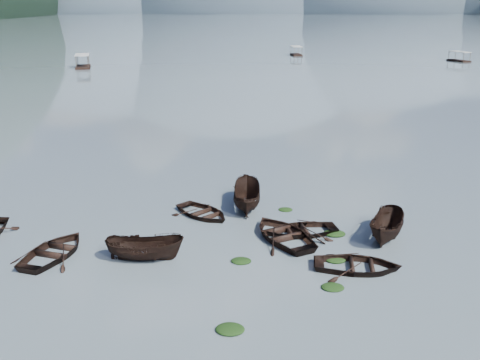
{
  "coord_description": "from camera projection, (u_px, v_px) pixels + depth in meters",
  "views": [
    {
      "loc": [
        1.74,
        -18.11,
        11.97
      ],
      "look_at": [
        0.0,
        12.0,
        2.0
      ],
      "focal_mm": 40.0,
      "sensor_mm": 36.0,
      "label": 1
    }
  ],
  "objects": [
    {
      "name": "rowboat_2",
      "position": [
        145.0,
        260.0,
        26.29
      ],
      "size": [
        3.92,
        1.55,
        1.5
      ],
      "primitive_type": "imported",
      "rotation": [
        0.0,
        0.0,
        1.59
      ],
      "color": "black",
      "rests_on": "ground"
    },
    {
      "name": "weed_clump_3",
      "position": [
        335.0,
        260.0,
        26.2
      ],
      "size": [
        1.03,
        0.87,
        0.23
      ],
      "primitive_type": "ellipsoid",
      "color": "black",
      "rests_on": "ground"
    },
    {
      "name": "haze_mtn_c",
      "position": [
        358.0,
        11.0,
        866.45
      ],
      "size": [
        520.0,
        520.0,
        260.0
      ],
      "primitive_type": "ellipsoid",
      "color": "#475666",
      "rests_on": "ground"
    },
    {
      "name": "rowboat_8",
      "position": [
        246.0,
        208.0,
        32.97
      ],
      "size": [
        1.83,
        4.5,
        1.72
      ],
      "primitive_type": "imported",
      "rotation": [
        0.0,
        0.0,
        3.18
      ],
      "color": "black",
      "rests_on": "ground"
    },
    {
      "name": "pontoon_right",
      "position": [
        459.0,
        61.0,
        116.58
      ],
      "size": [
        4.09,
        5.71,
        2.02
      ],
      "primitive_type": null,
      "rotation": [
        0.0,
        0.0,
        0.4
      ],
      "color": "black",
      "rests_on": "ground"
    },
    {
      "name": "rowboat_6",
      "position": [
        203.0,
        216.0,
        31.72
      ],
      "size": [
        4.75,
        4.68,
        0.81
      ],
      "primitive_type": "imported",
      "rotation": [
        0.0,
        0.0,
        0.83
      ],
      "color": "black",
      "rests_on": "ground"
    },
    {
      "name": "rowboat_3",
      "position": [
        284.0,
        239.0,
        28.62
      ],
      "size": [
        5.23,
        5.73,
        0.97
      ],
      "primitive_type": "imported",
      "rotation": [
        0.0,
        0.0,
        3.66
      ],
      "color": "black",
      "rests_on": "ground"
    },
    {
      "name": "pontoon_centre",
      "position": [
        296.0,
        55.0,
        130.15
      ],
      "size": [
        3.01,
        5.74,
        2.1
      ],
      "primitive_type": null,
      "rotation": [
        0.0,
        0.0,
        0.14
      ],
      "color": "black",
      "rests_on": "ground"
    },
    {
      "name": "rowboat_4",
      "position": [
        357.0,
        270.0,
        25.27
      ],
      "size": [
        4.3,
        3.2,
        0.85
      ],
      "primitive_type": "imported",
      "rotation": [
        0.0,
        0.0,
        1.51
      ],
      "color": "black",
      "rests_on": "ground"
    },
    {
      "name": "pontoon_left",
      "position": [
        83.0,
        68.0,
        104.78
      ],
      "size": [
        4.47,
        7.0,
        2.49
      ],
      "primitive_type": null,
      "rotation": [
        0.0,
        0.0,
        0.29
      ],
      "color": "black",
      "rests_on": "ground"
    },
    {
      "name": "ground_plane",
      "position": [
        222.0,
        324.0,
        21.02
      ],
      "size": [
        2400.0,
        2400.0,
        0.0
      ],
      "primitive_type": "plane",
      "color": "slate"
    },
    {
      "name": "haze_mtn_d",
      "position": [
        471.0,
        12.0,
        856.58
      ],
      "size": [
        520.0,
        520.0,
        220.0
      ],
      "primitive_type": "ellipsoid",
      "color": "#475666",
      "rests_on": "ground"
    },
    {
      "name": "weed_clump_7",
      "position": [
        334.0,
        235.0,
        29.12
      ],
      "size": [
        1.2,
        0.96,
        0.26
      ],
      "primitive_type": "ellipsoid",
      "color": "black",
      "rests_on": "ground"
    },
    {
      "name": "haze_mtn_a",
      "position": [
        115.0,
        11.0,
        888.38
      ],
      "size": [
        520.0,
        520.0,
        280.0
      ],
      "primitive_type": "ellipsoid",
      "color": "#475666",
      "rests_on": "ground"
    },
    {
      "name": "rowboat_1",
      "position": [
        55.0,
        255.0,
        26.71
      ],
      "size": [
        4.09,
        4.98,
        0.9
      ],
      "primitive_type": "imported",
      "rotation": [
        0.0,
        0.0,
        2.89
      ],
      "color": "black",
      "rests_on": "ground"
    },
    {
      "name": "weed_clump_6",
      "position": [
        285.0,
        210.0,
        32.58
      ],
      "size": [
        0.87,
        0.73,
        0.18
      ],
      "primitive_type": "ellipsoid",
      "color": "black",
      "rests_on": "ground"
    },
    {
      "name": "weed_clump_1",
      "position": [
        241.0,
        262.0,
        26.06
      ],
      "size": [
        1.0,
        0.8,
        0.22
      ],
      "primitive_type": "ellipsoid",
      "color": "black",
      "rests_on": "ground"
    },
    {
      "name": "rowboat_7",
      "position": [
        301.0,
        233.0,
        29.28
      ],
      "size": [
        4.57,
        3.75,
        0.83
      ],
      "primitive_type": "imported",
      "rotation": [
        0.0,
        0.0,
        4.96
      ],
      "color": "black",
      "rests_on": "ground"
    },
    {
      "name": "haze_mtn_b",
      "position": [
        235.0,
        11.0,
        877.42
      ],
      "size": [
        520.0,
        520.0,
        340.0
      ],
      "primitive_type": "ellipsoid",
      "color": "#475666",
      "rests_on": "ground"
    },
    {
      "name": "weed_clump_4",
      "position": [
        333.0,
        288.0,
        23.64
      ],
      "size": [
        1.04,
        0.82,
        0.21
      ],
      "primitive_type": "ellipsoid",
      "color": "black",
      "rests_on": "ground"
    },
    {
      "name": "weed_clump_2",
      "position": [
        230.0,
        331.0,
        20.57
      ],
      "size": [
        1.14,
        0.91,
        0.25
      ],
      "primitive_type": "ellipsoid",
      "color": "black",
      "rests_on": "ground"
    },
    {
      "name": "rowboat_5",
      "position": [
        386.0,
        238.0,
        28.65
      ],
      "size": [
        3.02,
        4.48,
        1.62
      ],
      "primitive_type": "imported",
      "rotation": [
        0.0,
        0.0,
        -0.38
      ],
      "color": "black",
      "rests_on": "ground"
    }
  ]
}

